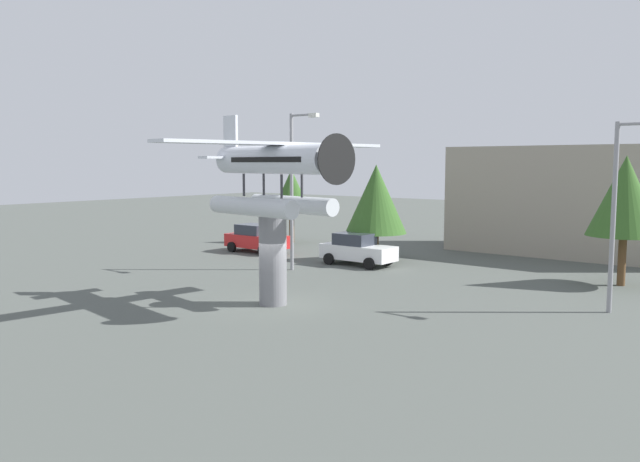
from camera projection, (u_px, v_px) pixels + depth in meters
name	position (u px, v px, depth m)	size (l,w,h in m)	color
ground_plane	(273.00, 304.00, 25.63)	(140.00, 140.00, 0.00)	#4C514C
display_pedestal	(273.00, 260.00, 25.44)	(1.10, 1.10, 3.61)	slate
floatplane_monument	(274.00, 172.00, 24.97)	(7.09, 10.44, 4.00)	silver
car_near_red	(256.00, 238.00, 40.55)	(4.20, 2.02, 1.76)	red
car_mid_white	(357.00, 249.00, 35.47)	(4.20, 2.02, 1.76)	white
streetlight_primary	(294.00, 180.00, 33.33)	(1.84, 0.28, 8.16)	gray
streetlight_secondary	(620.00, 202.00, 23.69)	(1.84, 0.28, 7.14)	gray
storefront_building	(573.00, 201.00, 39.42)	(14.41, 5.92, 6.65)	#9E9384
tree_west	(291.00, 191.00, 45.20)	(2.74, 2.74, 5.21)	brown
tree_east	(376.00, 199.00, 36.79)	(3.54, 3.54, 5.54)	brown
tree_center_back	(625.00, 196.00, 29.16)	(3.31, 3.31, 5.98)	brown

